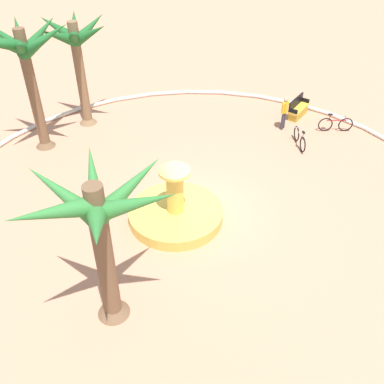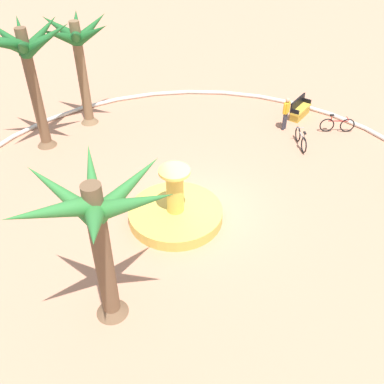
{
  "view_description": "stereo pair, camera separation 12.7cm",
  "coord_description": "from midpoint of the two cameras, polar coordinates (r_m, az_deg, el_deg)",
  "views": [
    {
      "loc": [
        -12.57,
        3.51,
        10.98
      ],
      "look_at": [
        -0.09,
        0.29,
        1.0
      ],
      "focal_mm": 41.06,
      "sensor_mm": 36.0,
      "label": 1
    },
    {
      "loc": [
        -12.6,
        3.38,
        10.98
      ],
      "look_at": [
        -0.09,
        0.29,
        1.0
      ],
      "focal_mm": 41.06,
      "sensor_mm": 36.0,
      "label": 2
    }
  ],
  "objects": [
    {
      "name": "fountain",
      "position": [
        16.46,
        -2.36,
        -2.66
      ],
      "size": [
        3.53,
        3.53,
        2.25
      ],
      "color": "gold",
      "rests_on": "ground"
    },
    {
      "name": "bicycle_by_lamppost",
      "position": [
        21.29,
        13.64,
        6.76
      ],
      "size": [
        1.71,
        0.45,
        0.94
      ],
      "color": "black",
      "rests_on": "ground"
    },
    {
      "name": "plaza_curb",
      "position": [
        16.99,
        0.67,
        -2.07
      ],
      "size": [
        21.1,
        21.1,
        0.2
      ],
      "primitive_type": "torus",
      "color": "silver",
      "rests_on": "ground"
    },
    {
      "name": "ground_plane",
      "position": [
        17.06,
        0.67,
        -2.33
      ],
      "size": [
        80.0,
        80.0,
        0.0
      ],
      "primitive_type": "plane",
      "color": "tan"
    },
    {
      "name": "palm_tree_mid_plaza",
      "position": [
        11.34,
        -12.3,
        -4.02
      ],
      "size": [
        4.15,
        4.16,
        5.06
      ],
      "color": "brown",
      "rests_on": "ground"
    },
    {
      "name": "palm_tree_by_curb",
      "position": [
        20.2,
        -21.13,
        16.11
      ],
      "size": [
        4.12,
        4.13,
        5.74
      ],
      "color": "brown",
      "rests_on": "ground"
    },
    {
      "name": "bicycle_red_frame",
      "position": [
        23.0,
        17.98,
        8.39
      ],
      "size": [
        0.58,
        1.68,
        0.94
      ],
      "color": "black",
      "rests_on": "ground"
    },
    {
      "name": "person_cyclist_helmet",
      "position": [
        22.3,
        11.77,
        10.21
      ],
      "size": [
        0.37,
        0.43,
        1.7
      ],
      "color": "#33333D",
      "rests_on": "ground"
    },
    {
      "name": "palm_tree_near_fountain",
      "position": [
        21.91,
        -14.95,
        17.59
      ],
      "size": [
        3.78,
        3.38,
        5.34
      ],
      "color": "brown",
      "rests_on": "ground"
    },
    {
      "name": "bench_southeast",
      "position": [
        23.94,
        13.46,
        10.32
      ],
      "size": [
        1.43,
        1.54,
        1.0
      ],
      "color": "gold",
      "rests_on": "ground"
    }
  ]
}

